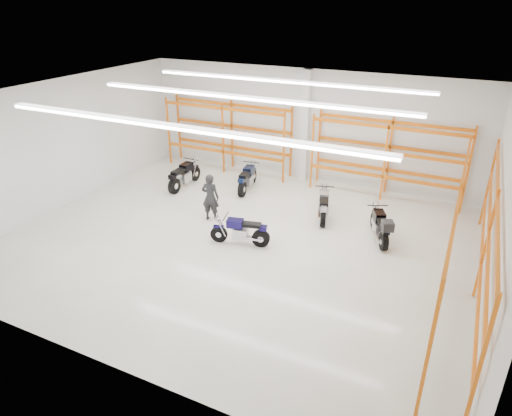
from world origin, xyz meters
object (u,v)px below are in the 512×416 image
at_px(motorcycle_back_a, 183,176).
at_px(structural_column, 305,127).
at_px(motorcycle_back_c, 323,206).
at_px(motorcycle_back_d, 381,227).
at_px(standing_man, 210,197).
at_px(motorcycle_back_b, 247,179).
at_px(motorcycle_main, 242,232).

bearing_deg(motorcycle_back_a, structural_column, 36.55).
bearing_deg(motorcycle_back_c, motorcycle_back_d, -20.78).
bearing_deg(structural_column, motorcycle_back_d, -44.58).
bearing_deg(structural_column, motorcycle_back_c, -58.79).
relative_size(standing_man, structural_column, 0.37).
relative_size(motorcycle_back_d, structural_column, 0.43).
bearing_deg(motorcycle_back_b, standing_man, -88.94).
xyz_separation_m(motorcycle_back_c, structural_column, (-1.93, 3.19, 1.79)).
height_order(motorcycle_main, standing_man, standing_man).
relative_size(motorcycle_back_a, motorcycle_back_b, 1.04).
distance_m(standing_man, structural_column, 5.38).
bearing_deg(motorcycle_back_b, structural_column, 53.36).
bearing_deg(motorcycle_back_c, structural_column, 121.21).
bearing_deg(motorcycle_back_b, motorcycle_main, -65.07).
height_order(motorcycle_back_c, standing_man, standing_man).
relative_size(motorcycle_main, motorcycle_back_a, 0.88).
bearing_deg(structural_column, motorcycle_back_a, -143.45).
bearing_deg(motorcycle_back_c, motorcycle_back_b, 162.93).
height_order(motorcycle_back_a, standing_man, standing_man).
height_order(motorcycle_back_c, motorcycle_back_d, motorcycle_back_d).
xyz_separation_m(motorcycle_back_d, structural_column, (-4.05, 3.99, 1.74)).
distance_m(motorcycle_main, structural_column, 6.31).
xyz_separation_m(motorcycle_main, motorcycle_back_b, (-1.83, 3.93, 0.04)).
xyz_separation_m(motorcycle_back_c, standing_man, (-3.45, -1.78, 0.38)).
xyz_separation_m(motorcycle_back_b, structural_column, (1.57, 2.11, 1.78)).
bearing_deg(standing_man, motorcycle_main, 138.55).
distance_m(motorcycle_back_c, structural_column, 4.14).
bearing_deg(motorcycle_back_c, standing_man, -152.70).
bearing_deg(standing_man, motorcycle_back_a, -49.31).
distance_m(motorcycle_back_b, structural_column, 3.18).
relative_size(motorcycle_back_c, structural_column, 0.43).
height_order(motorcycle_back_c, structural_column, structural_column).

